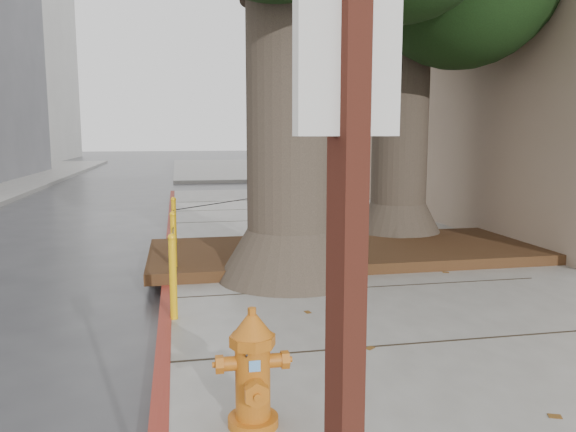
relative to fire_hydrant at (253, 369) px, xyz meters
name	(u,v)px	position (x,y,z in m)	size (l,w,h in m)	color
ground	(378,361)	(1.36, 1.22, -0.56)	(140.00, 140.00, 0.00)	#28282B
sidewalk_far	(302,167)	(7.36, 31.22, -0.48)	(16.00, 20.00, 0.15)	slate
curb_red	(167,293)	(-0.64, 3.72, -0.48)	(0.14, 26.00, 0.16)	maroon
planter_bed	(347,251)	(2.26, 5.12, -0.33)	(6.40, 2.60, 0.16)	black
building_side_white	(483,94)	(17.36, 27.22, 3.94)	(10.00, 10.00, 9.00)	silver
building_side_grey	(516,79)	(23.36, 33.22, 5.44)	(12.00, 14.00, 12.00)	slate
bollard_ring	(237,224)	(0.49, 5.60, 0.10)	(3.79, 5.39, 0.95)	#E4A70C
fire_hydrant	(253,369)	(0.00, 0.00, 0.00)	(0.44, 0.39, 0.84)	#C16213
car_silver	(289,170)	(4.42, 20.94, 0.00)	(1.32, 3.27, 1.11)	#A1A2A6
car_red	(403,167)	(9.53, 20.24, 0.13)	(1.46, 4.19, 1.38)	maroon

